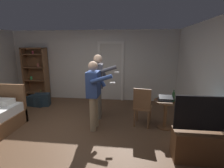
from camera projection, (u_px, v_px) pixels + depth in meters
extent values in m
plane|color=brown|center=(67.00, 135.00, 3.92)|extent=(6.59, 6.59, 0.00)
cube|color=beige|center=(93.00, 66.00, 6.34)|extent=(6.23, 0.12, 2.52)
cube|color=beige|center=(216.00, 84.00, 3.28)|extent=(0.12, 5.68, 2.52)
cube|color=white|center=(99.00, 72.00, 6.28)|extent=(0.08, 0.08, 2.05)
cube|color=white|center=(122.00, 73.00, 6.18)|extent=(0.08, 0.08, 2.05)
cube|color=white|center=(111.00, 42.00, 6.00)|extent=(0.93, 0.08, 0.08)
cube|color=white|center=(2.00, 102.00, 4.24)|extent=(0.50, 0.34, 0.12)
cube|color=brown|center=(25.00, 74.00, 6.45)|extent=(0.06, 0.32, 1.91)
cube|color=brown|center=(46.00, 74.00, 6.35)|extent=(0.06, 0.32, 1.91)
cube|color=brown|center=(33.00, 48.00, 6.20)|extent=(0.90, 0.32, 0.04)
cube|color=brown|center=(38.00, 73.00, 6.55)|extent=(0.90, 0.02, 1.91)
cube|color=brown|center=(38.00, 92.00, 6.56)|extent=(0.84, 0.32, 0.03)
cylinder|color=olive|center=(41.00, 91.00, 6.53)|extent=(0.05, 0.05, 0.09)
cube|color=brown|center=(36.00, 80.00, 6.45)|extent=(0.84, 0.32, 0.03)
cylinder|color=#45CA68|center=(31.00, 78.00, 6.46)|extent=(0.07, 0.07, 0.12)
cube|color=brown|center=(35.00, 67.00, 6.35)|extent=(0.84, 0.32, 0.03)
cylinder|color=#B05C4A|center=(38.00, 65.00, 6.32)|extent=(0.08, 0.08, 0.13)
cube|color=brown|center=(34.00, 54.00, 6.24)|extent=(0.84, 0.32, 0.03)
cylinder|color=#BE4364|center=(33.00, 52.00, 6.23)|extent=(0.06, 0.06, 0.10)
cube|color=brown|center=(202.00, 146.00, 3.01)|extent=(0.99, 0.40, 0.53)
cube|color=black|center=(206.00, 114.00, 2.85)|extent=(1.03, 0.05, 0.60)
cube|color=teal|center=(206.00, 113.00, 2.88)|extent=(0.97, 0.01, 0.54)
cylinder|color=brown|center=(165.00, 115.00, 4.19)|extent=(0.08, 0.08, 0.67)
cylinder|color=brown|center=(164.00, 127.00, 4.26)|extent=(0.34, 0.34, 0.03)
cylinder|color=brown|center=(166.00, 101.00, 4.11)|extent=(0.57, 0.57, 0.03)
cube|color=black|center=(165.00, 100.00, 4.11)|extent=(0.33, 0.23, 0.02)
cube|color=black|center=(166.00, 97.00, 3.97)|extent=(0.33, 0.21, 0.07)
cube|color=navy|center=(166.00, 97.00, 3.97)|extent=(0.30, 0.17, 0.05)
cylinder|color=#1C391D|center=(173.00, 97.00, 3.99)|extent=(0.06, 0.06, 0.23)
cylinder|color=#1C391D|center=(174.00, 91.00, 3.95)|extent=(0.03, 0.03, 0.06)
cylinder|color=brown|center=(150.00, 115.00, 4.47)|extent=(0.04, 0.04, 0.45)
cylinder|color=brown|center=(137.00, 113.00, 4.58)|extent=(0.04, 0.04, 0.45)
cylinder|color=brown|center=(148.00, 120.00, 4.16)|extent=(0.04, 0.04, 0.45)
cylinder|color=brown|center=(134.00, 118.00, 4.27)|extent=(0.04, 0.04, 0.45)
cube|color=brown|center=(143.00, 107.00, 4.32)|extent=(0.50, 0.50, 0.04)
cube|color=brown|center=(142.00, 99.00, 4.10)|extent=(0.42, 0.13, 0.50)
cylinder|color=tan|center=(95.00, 110.00, 4.27)|extent=(0.15, 0.15, 0.82)
cylinder|color=tan|center=(93.00, 114.00, 4.03)|extent=(0.15, 0.15, 0.82)
cube|color=#334C8C|center=(93.00, 84.00, 4.00)|extent=(0.26, 0.46, 0.58)
sphere|color=#D8AD8C|center=(93.00, 66.00, 3.90)|extent=(0.22, 0.22, 0.22)
cylinder|color=#334C8C|center=(99.00, 78.00, 4.21)|extent=(0.33, 0.09, 0.47)
cylinder|color=#334C8C|center=(102.00, 79.00, 3.68)|extent=(0.49, 0.09, 0.23)
cube|color=white|center=(112.00, 83.00, 3.65)|extent=(0.12, 0.04, 0.04)
cylinder|color=gray|center=(99.00, 101.00, 4.94)|extent=(0.15, 0.15, 0.88)
cylinder|color=gray|center=(98.00, 103.00, 4.69)|extent=(0.15, 0.15, 0.88)
cube|color=#4C4C56|center=(98.00, 76.00, 4.65)|extent=(0.32, 0.49, 0.62)
sphere|color=#D8AD8C|center=(98.00, 59.00, 4.55)|extent=(0.24, 0.24, 0.24)
cylinder|color=#4C4C56|center=(102.00, 70.00, 4.88)|extent=(0.35, 0.14, 0.50)
cylinder|color=#4C4C56|center=(107.00, 70.00, 4.36)|extent=(0.50, 0.16, 0.22)
cube|color=white|center=(117.00, 73.00, 4.36)|extent=(0.12, 0.05, 0.04)
cube|color=#1E2D38|center=(37.00, 101.00, 5.79)|extent=(0.58, 0.41, 0.34)
cube|color=#1E2D38|center=(42.00, 100.00, 5.76)|extent=(0.54, 0.40, 0.42)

